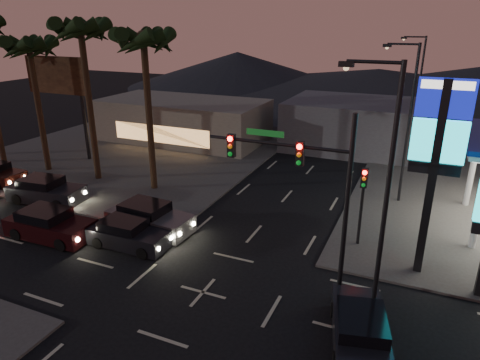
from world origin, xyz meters
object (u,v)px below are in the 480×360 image
at_px(car_lane_a_mid, 49,225).
at_px(suv_station, 360,329).
at_px(traffic_signal_mast, 305,178).
at_px(pylon_sign_tall, 438,141).
at_px(car_lane_a_front, 128,234).
at_px(car_lane_b_front, 149,218).
at_px(car_lane_b_mid, 46,191).

xyz_separation_m(car_lane_a_mid, suv_station, (16.82, -1.74, -0.07)).
distance_m(traffic_signal_mast, suv_station, 6.02).
height_order(pylon_sign_tall, car_lane_a_front, pylon_sign_tall).
height_order(car_lane_b_front, car_lane_b_mid, car_lane_b_front).
distance_m(pylon_sign_tall, car_lane_a_mid, 19.88).
bearing_deg(car_lane_a_mid, suv_station, -5.90).
bearing_deg(suv_station, car_lane_a_front, 167.69).
xyz_separation_m(pylon_sign_tall, traffic_signal_mast, (-4.74, -3.51, -1.17)).
bearing_deg(car_lane_a_front, pylon_sign_tall, 13.52).
xyz_separation_m(car_lane_b_front, suv_station, (12.33, -4.60, -0.08)).
xyz_separation_m(car_lane_b_mid, suv_station, (20.96, -5.37, -0.08)).
xyz_separation_m(pylon_sign_tall, car_lane_b_mid, (-22.71, -0.70, -5.64)).
distance_m(car_lane_b_front, suv_station, 13.16).
relative_size(pylon_sign_tall, car_lane_b_mid, 1.74).
xyz_separation_m(car_lane_a_front, car_lane_b_mid, (-8.65, 2.68, 0.08)).
bearing_deg(pylon_sign_tall, car_lane_a_front, -166.48).
bearing_deg(car_lane_b_front, pylon_sign_tall, 5.95).
xyz_separation_m(traffic_signal_mast, suv_station, (2.99, -2.56, -4.55)).
relative_size(car_lane_a_front, car_lane_b_front, 0.88).
bearing_deg(pylon_sign_tall, car_lane_b_front, -174.05).
distance_m(traffic_signal_mast, car_lane_b_front, 10.55).
xyz_separation_m(car_lane_a_front, suv_station, (12.32, -2.69, 0.01)).
bearing_deg(car_lane_a_mid, traffic_signal_mast, 3.40).
xyz_separation_m(traffic_signal_mast, car_lane_b_mid, (-17.97, 2.81, -4.47)).
bearing_deg(pylon_sign_tall, traffic_signal_mast, -143.48).
relative_size(traffic_signal_mast, car_lane_b_mid, 1.55).
distance_m(traffic_signal_mast, car_lane_a_front, 10.38).
relative_size(traffic_signal_mast, car_lane_a_mid, 1.59).
bearing_deg(car_lane_b_mid, pylon_sign_tall, 1.77).
height_order(pylon_sign_tall, car_lane_a_mid, pylon_sign_tall).
distance_m(car_lane_a_front, car_lane_b_mid, 9.05).
distance_m(car_lane_b_front, car_lane_b_mid, 8.67).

